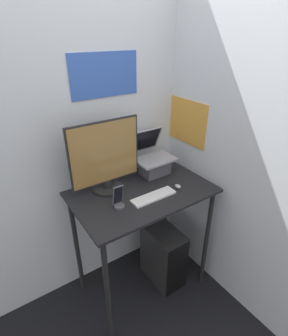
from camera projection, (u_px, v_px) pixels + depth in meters
ground_plane at (165, 311)px, 2.09m from camera, size 12.00×12.00×0.00m
wall_back at (113, 131)px, 2.01m from camera, size 6.00×0.06×2.60m
wall_side_right at (239, 144)px, 1.78m from camera, size 0.06×6.00×2.60m
desk at (142, 207)px, 1.94m from camera, size 0.99×0.63×0.97m
laptop at (153, 162)px, 2.06m from camera, size 0.30×0.31×0.33m
monitor at (106, 160)px, 1.78m from camera, size 0.51×0.22×0.51m
keyboard at (154, 196)px, 1.79m from camera, size 0.32×0.10×0.02m
mouse at (178, 186)px, 1.90m from camera, size 0.03×0.06×0.03m
cell_phone at (119, 200)px, 1.68m from camera, size 0.07×0.07×0.16m
computer_tower at (163, 255)px, 2.26m from camera, size 0.23×0.38×0.53m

